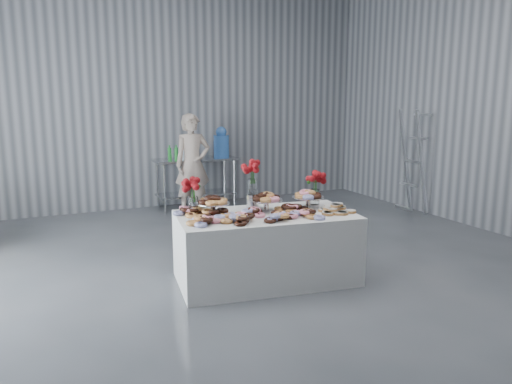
# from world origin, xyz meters

# --- Properties ---
(ground) EXTENTS (9.00, 9.00, 0.00)m
(ground) POSITION_xyz_m (0.00, 0.00, 0.00)
(ground) COLOR #3C3F45
(ground) RESTS_ON ground
(room_walls) EXTENTS (8.04, 9.04, 4.02)m
(room_walls) POSITION_xyz_m (-0.27, 0.07, 2.64)
(room_walls) COLOR gray
(room_walls) RESTS_ON ground
(display_table) EXTENTS (2.02, 1.26, 0.75)m
(display_table) POSITION_xyz_m (0.04, 0.26, 0.38)
(display_table) COLOR silver
(display_table) RESTS_ON ground
(prep_table) EXTENTS (1.50, 0.60, 0.90)m
(prep_table) POSITION_xyz_m (0.51, 4.10, 0.62)
(prep_table) COLOR silver
(prep_table) RESTS_ON ground
(donut_mounds) EXTENTS (1.90, 1.05, 0.09)m
(donut_mounds) POSITION_xyz_m (0.04, 0.21, 0.80)
(donut_mounds) COLOR #DB8A50
(donut_mounds) RESTS_ON display_table
(cake_stand_left) EXTENTS (0.36, 0.36, 0.17)m
(cake_stand_left) POSITION_xyz_m (-0.48, 0.49, 0.89)
(cake_stand_left) COLOR silver
(cake_stand_left) RESTS_ON display_table
(cake_stand_mid) EXTENTS (0.36, 0.36, 0.17)m
(cake_stand_mid) POSITION_xyz_m (0.11, 0.41, 0.89)
(cake_stand_mid) COLOR silver
(cake_stand_mid) RESTS_ON display_table
(cake_stand_right) EXTENTS (0.36, 0.36, 0.17)m
(cake_stand_right) POSITION_xyz_m (0.61, 0.33, 0.89)
(cake_stand_right) COLOR silver
(cake_stand_right) RESTS_ON display_table
(danish_pile) EXTENTS (0.48, 0.48, 0.11)m
(danish_pile) POSITION_xyz_m (0.76, 0.01, 0.81)
(danish_pile) COLOR silver
(danish_pile) RESTS_ON display_table
(bouquet_left) EXTENTS (0.26, 0.26, 0.42)m
(bouquet_left) POSITION_xyz_m (-0.66, 0.62, 1.05)
(bouquet_left) COLOR white
(bouquet_left) RESTS_ON display_table
(bouquet_right) EXTENTS (0.26, 0.26, 0.42)m
(bouquet_right) POSITION_xyz_m (0.78, 0.46, 1.05)
(bouquet_right) COLOR white
(bouquet_right) RESTS_ON display_table
(bouquet_center) EXTENTS (0.26, 0.26, 0.57)m
(bouquet_center) POSITION_xyz_m (0.04, 0.62, 1.13)
(bouquet_center) COLOR silver
(bouquet_center) RESTS_ON display_table
(water_jug) EXTENTS (0.28, 0.28, 0.55)m
(water_jug) POSITION_xyz_m (1.01, 4.10, 1.15)
(water_jug) COLOR #4384E4
(water_jug) RESTS_ON prep_table
(drink_bottles) EXTENTS (0.54, 0.08, 0.27)m
(drink_bottles) POSITION_xyz_m (0.19, 4.00, 1.04)
(drink_bottles) COLOR #268C33
(drink_bottles) RESTS_ON prep_table
(person) EXTENTS (0.63, 0.42, 1.71)m
(person) POSITION_xyz_m (0.31, 3.66, 0.86)
(person) COLOR #CC8C93
(person) RESTS_ON ground
(stepladder) EXTENTS (0.58, 0.46, 1.81)m
(stepladder) POSITION_xyz_m (3.75, 2.11, 0.90)
(stepladder) COLOR silver
(stepladder) RESTS_ON ground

